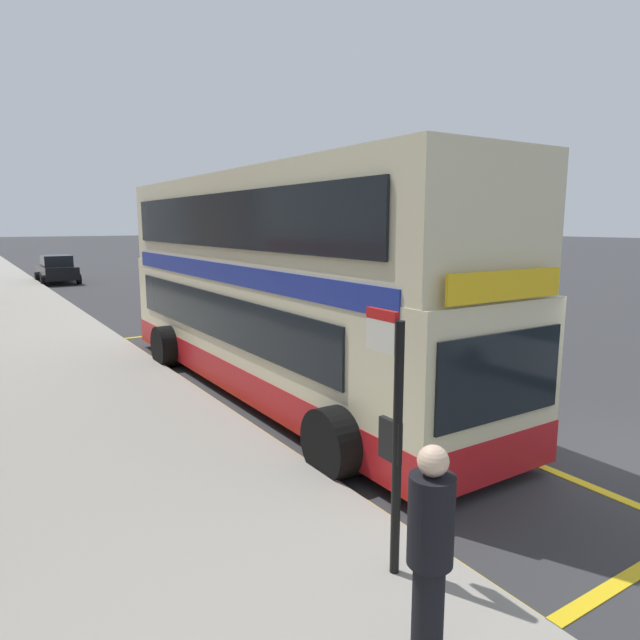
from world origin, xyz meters
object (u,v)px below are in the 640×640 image
object	(u,v)px
bus_stop_sign	(392,420)
pedestrian_waiting_near_sign	(430,550)
parked_car_black_ahead	(280,280)
double_decker_bus	(277,292)
parked_car_black_distant	(57,269)

from	to	relation	value
bus_stop_sign	pedestrian_waiting_near_sign	xyz separation A→B (m)	(-0.57, -1.12, -0.54)
parked_car_black_ahead	bus_stop_sign	bearing A→B (deg)	63.04
bus_stop_sign	parked_car_black_ahead	size ratio (longest dim) A/B	0.60
pedestrian_waiting_near_sign	parked_car_black_ahead	bearing A→B (deg)	63.89
double_decker_bus	parked_car_black_distant	distance (m)	25.86
parked_car_black_ahead	pedestrian_waiting_near_sign	distance (m)	23.15
double_decker_bus	pedestrian_waiting_near_sign	size ratio (longest dim) A/B	6.50
bus_stop_sign	parked_car_black_distant	world-z (taller)	bus_stop_sign
parked_car_black_distant	double_decker_bus	bearing A→B (deg)	-90.38
parked_car_black_ahead	parked_car_black_distant	world-z (taller)	same
double_decker_bus	bus_stop_sign	distance (m)	6.66
bus_stop_sign	parked_car_black_distant	bearing A→B (deg)	87.06
pedestrian_waiting_near_sign	bus_stop_sign	bearing A→B (deg)	63.16
double_decker_bus	pedestrian_waiting_near_sign	world-z (taller)	double_decker_bus
bus_stop_sign	pedestrian_waiting_near_sign	distance (m)	1.37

